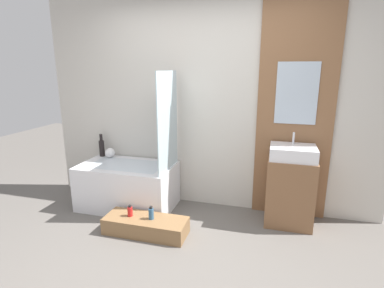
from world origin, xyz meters
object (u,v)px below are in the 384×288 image
vase_tall_dark (102,147)px  bottle_soap_primary (130,211)px  sink (293,153)px  vase_round_light (110,153)px  bottle_soap_secondary (151,213)px  bathtub (128,186)px  wooden_step_bench (146,226)px

vase_tall_dark → bottle_soap_primary: size_ratio=2.41×
sink → vase_round_light: 2.34m
vase_tall_dark → bottle_soap_secondary: (1.05, -0.80, -0.45)m
bathtub → sink: size_ratio=2.41×
sink → bottle_soap_primary: bearing=-158.5°
bottle_soap_primary → wooden_step_bench: bearing=0.0°
sink → bottle_soap_primary: size_ratio=3.83×
vase_round_light → vase_tall_dark: bearing=168.0°
wooden_step_bench → vase_round_light: size_ratio=6.90×
vase_round_light → wooden_step_bench: bearing=-42.4°
bathtub → bottle_soap_secondary: (0.55, -0.54, -0.04)m
vase_round_light → bathtub: bearing=-32.1°
bathtub → bottle_soap_secondary: size_ratio=8.12×
wooden_step_bench → sink: size_ratio=1.84×
sink → vase_tall_dark: bearing=176.5°
bathtub → bottle_soap_primary: bearing=-60.8°
bottle_soap_secondary → bathtub: bearing=135.3°
sink → bottle_soap_primary: (-1.66, -0.65, -0.61)m
vase_tall_dark → bathtub: bearing=-27.1°
wooden_step_bench → vase_tall_dark: 1.40m
sink → vase_tall_dark: sink is taller
vase_round_light → bottle_soap_primary: vase_round_light is taller
vase_tall_dark → vase_round_light: size_ratio=2.36×
wooden_step_bench → bottle_soap_primary: size_ratio=7.04×
sink → vase_round_light: bearing=177.0°
bathtub → vase_tall_dark: bearing=152.9°
bottle_soap_secondary → vase_tall_dark: bearing=142.7°
bathtub → wooden_step_bench: 0.75m
bathtub → wooden_step_bench: bearing=-48.4°
sink → bottle_soap_primary: sink is taller
bathtub → vase_tall_dark: (-0.50, 0.26, 0.40)m
wooden_step_bench → vase_tall_dark: vase_tall_dark is taller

